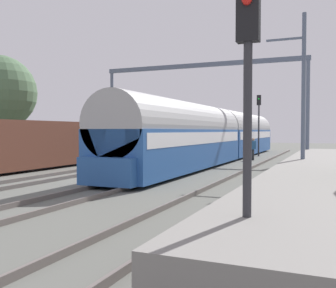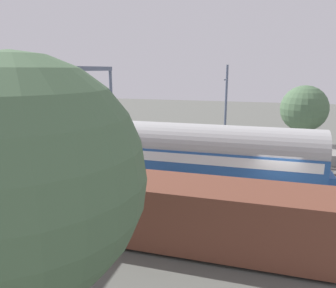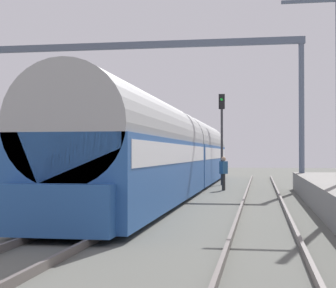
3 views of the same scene
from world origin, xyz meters
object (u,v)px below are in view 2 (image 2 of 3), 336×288
Objects in this scene: person_crossing at (97,149)px; railway_signal_far at (43,119)px; passenger_train at (95,145)px; freight_car at (177,212)px; catenary_gantry at (56,94)px.

person_crossing is 0.32× the size of railway_signal_far.
passenger_train is at bearing -27.89° from person_crossing.
person_crossing is at bearing 25.28° from passenger_train.
passenger_train is 2.75m from person_crossing.
railway_signal_far reaches higher than freight_car.
freight_car is at bearing -11.11° from person_crossing.
railway_signal_far is at bearing 47.41° from catenary_gantry.
passenger_train is 1.91× the size of catenary_gantry.
catenary_gantry is at bearing -132.59° from railway_signal_far.
passenger_train is 12.20m from freight_car.
railway_signal_far is 0.32× the size of catenary_gantry.
freight_car reaches higher than person_crossing.
passenger_train is 18.99× the size of person_crossing.
catenary_gantry is (6.40, 10.23, 4.47)m from freight_car.
passenger_train is 6.41m from railway_signal_far.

